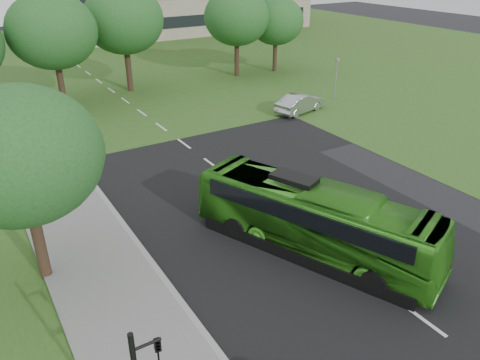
{
  "coord_description": "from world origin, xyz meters",
  "views": [
    {
      "loc": [
        -12.4,
        -13.52,
        12.02
      ],
      "look_at": [
        -1.35,
        4.43,
        1.6
      ],
      "focal_mm": 35.0,
      "sensor_mm": 36.0,
      "label": 1
    }
  ],
  "objects_px": {
    "tree_park_d": "(237,17)",
    "bus": "(314,219)",
    "tree_park_b": "(52,31)",
    "tree_park_c": "(123,20)",
    "tree_side_near": "(20,156)",
    "sedan": "(300,103)",
    "camera_pole": "(336,73)",
    "tree_park_e": "(276,21)"
  },
  "relations": [
    {
      "from": "tree_park_d",
      "to": "bus",
      "type": "bearing_deg",
      "value": -115.27
    },
    {
      "from": "tree_park_b",
      "to": "tree_park_c",
      "type": "distance_m",
      "value": 6.91
    },
    {
      "from": "tree_park_c",
      "to": "tree_side_near",
      "type": "bearing_deg",
      "value": -116.61
    },
    {
      "from": "tree_park_b",
      "to": "sedan",
      "type": "relative_size",
      "value": 1.98
    },
    {
      "from": "sedan",
      "to": "camera_pole",
      "type": "bearing_deg",
      "value": -88.92
    },
    {
      "from": "tree_side_near",
      "to": "sedan",
      "type": "relative_size",
      "value": 1.7
    },
    {
      "from": "bus",
      "to": "tree_side_near",
      "type": "bearing_deg",
      "value": 135.93
    },
    {
      "from": "tree_side_near",
      "to": "tree_park_b",
      "type": "bearing_deg",
      "value": 75.28
    },
    {
      "from": "tree_park_b",
      "to": "bus",
      "type": "distance_m",
      "value": 28.04
    },
    {
      "from": "tree_side_near",
      "to": "sedan",
      "type": "xyz_separation_m",
      "value": [
        22.17,
        11.6,
        -4.62
      ]
    },
    {
      "from": "tree_park_d",
      "to": "tree_park_e",
      "type": "xyz_separation_m",
      "value": [
        4.63,
        -0.33,
        -0.64
      ]
    },
    {
      "from": "tree_park_b",
      "to": "sedan",
      "type": "xyz_separation_m",
      "value": [
        16.1,
        -11.51,
        -5.45
      ]
    },
    {
      "from": "tree_park_c",
      "to": "tree_park_d",
      "type": "xyz_separation_m",
      "value": [
        11.57,
        -0.33,
        -0.52
      ]
    },
    {
      "from": "tree_park_d",
      "to": "tree_side_near",
      "type": "distance_m",
      "value": 34.74
    },
    {
      "from": "sedan",
      "to": "camera_pole",
      "type": "height_order",
      "value": "camera_pole"
    },
    {
      "from": "tree_park_c",
      "to": "camera_pole",
      "type": "height_order",
      "value": "tree_park_c"
    },
    {
      "from": "tree_side_near",
      "to": "bus",
      "type": "bearing_deg",
      "value": -21.72
    },
    {
      "from": "tree_park_b",
      "to": "tree_park_e",
      "type": "height_order",
      "value": "tree_park_b"
    },
    {
      "from": "tree_park_b",
      "to": "tree_park_d",
      "type": "xyz_separation_m",
      "value": [
        18.14,
        1.78,
        -0.31
      ]
    },
    {
      "from": "tree_park_c",
      "to": "camera_pole",
      "type": "bearing_deg",
      "value": -40.55
    },
    {
      "from": "camera_pole",
      "to": "tree_side_near",
      "type": "bearing_deg",
      "value": -145.6
    },
    {
      "from": "tree_park_c",
      "to": "camera_pole",
      "type": "distance_m",
      "value": 19.42
    },
    {
      "from": "bus",
      "to": "tree_park_d",
      "type": "bearing_deg",
      "value": 42.39
    },
    {
      "from": "tree_park_c",
      "to": "bus",
      "type": "distance_m",
      "value": 29.89
    },
    {
      "from": "bus",
      "to": "sedan",
      "type": "relative_size",
      "value": 2.38
    },
    {
      "from": "bus",
      "to": "tree_park_c",
      "type": "bearing_deg",
      "value": 63.47
    },
    {
      "from": "tree_park_d",
      "to": "bus",
      "type": "distance_m",
      "value": 32.45
    },
    {
      "from": "tree_park_d",
      "to": "sedan",
      "type": "xyz_separation_m",
      "value": [
        -2.04,
        -13.3,
        -5.14
      ]
    },
    {
      "from": "tree_park_e",
      "to": "bus",
      "type": "xyz_separation_m",
      "value": [
        -18.36,
        -28.75,
        -3.71
      ]
    },
    {
      "from": "tree_park_c",
      "to": "tree_side_near",
      "type": "distance_m",
      "value": 28.25
    },
    {
      "from": "sedan",
      "to": "tree_side_near",
      "type": "bearing_deg",
      "value": 103.93
    },
    {
      "from": "sedan",
      "to": "bus",
      "type": "bearing_deg",
      "value": 129.8
    },
    {
      "from": "tree_park_c",
      "to": "camera_pole",
      "type": "xyz_separation_m",
      "value": [
        14.43,
        -12.34,
        -4.09
      ]
    },
    {
      "from": "camera_pole",
      "to": "bus",
      "type": "bearing_deg",
      "value": -125.23
    },
    {
      "from": "tree_park_b",
      "to": "tree_park_e",
      "type": "xyz_separation_m",
      "value": [
        22.78,
        1.45,
        -0.96
      ]
    },
    {
      "from": "tree_park_c",
      "to": "tree_park_e",
      "type": "xyz_separation_m",
      "value": [
        16.21,
        -0.67,
        -1.16
      ]
    },
    {
      "from": "sedan",
      "to": "camera_pole",
      "type": "distance_m",
      "value": 5.3
    },
    {
      "from": "tree_park_d",
      "to": "tree_park_e",
      "type": "height_order",
      "value": "tree_park_d"
    },
    {
      "from": "tree_side_near",
      "to": "camera_pole",
      "type": "relative_size",
      "value": 2.19
    },
    {
      "from": "tree_park_d",
      "to": "camera_pole",
      "type": "distance_m",
      "value": 12.85
    },
    {
      "from": "tree_park_b",
      "to": "tree_park_e",
      "type": "relative_size",
      "value": 1.19
    },
    {
      "from": "tree_park_c",
      "to": "tree_park_d",
      "type": "relative_size",
      "value": 1.09
    }
  ]
}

